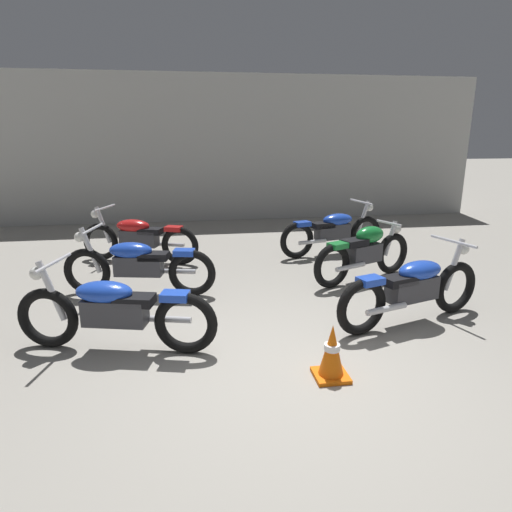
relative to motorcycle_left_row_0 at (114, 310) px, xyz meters
The scene contains 9 objects.
ground_plane 1.94m from the motorcycle_left_row_0, 22.17° to the right, with size 60.00×60.00×0.00m, color gray.
back_wall 7.44m from the motorcycle_left_row_0, 76.21° to the left, with size 13.43×0.24×3.60m, color #B2B2AD.
motorcycle_left_row_0 is the anchor object (origin of this frame).
motorcycle_left_row_1 1.68m from the motorcycle_left_row_0, 86.88° to the left, with size 2.15×0.74×0.97m.
motorcycle_left_row_2 3.37m from the motorcycle_left_row_0, 90.88° to the left, with size 2.07×0.97×0.97m.
motorcycle_right_row_0 3.45m from the motorcycle_left_row_0, ahead, with size 2.10×0.90×0.97m.
motorcycle_right_row_1 3.93m from the motorcycle_left_row_0, 27.31° to the left, with size 1.85×0.89×0.88m.
motorcycle_right_row_2 4.85m from the motorcycle_left_row_0, 43.79° to the left, with size 2.13×0.84×0.97m.
traffic_cone 2.28m from the motorcycle_left_row_0, 23.32° to the right, with size 0.32×0.32×0.54m.
Camera 1 is at (-0.96, -3.85, 2.27)m, focal length 31.64 mm.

